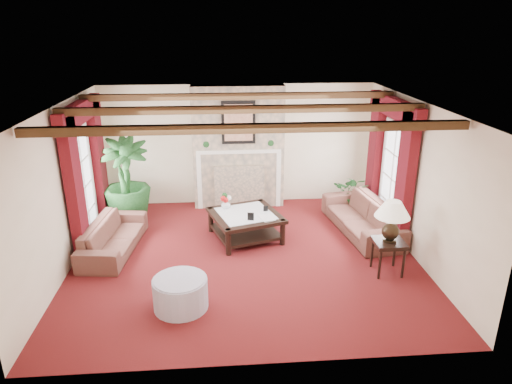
{
  "coord_description": "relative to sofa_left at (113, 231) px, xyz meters",
  "views": [
    {
      "loc": [
        -0.4,
        -7.24,
        3.92
      ],
      "look_at": [
        0.22,
        0.4,
        1.08
      ],
      "focal_mm": 32.0,
      "sensor_mm": 36.0,
      "label": 1
    }
  ],
  "objects": [
    {
      "name": "ceiling",
      "position": [
        2.39,
        -0.45,
        2.32
      ],
      "size": [
        6.0,
        6.0,
        0.0
      ],
      "primitive_type": "plane",
      "rotation": [
        3.14,
        0.0,
        0.0
      ],
      "color": "white",
      "rests_on": "floor"
    },
    {
      "name": "potted_palm",
      "position": [
        0.02,
        1.4,
        0.12
      ],
      "size": [
        1.52,
        2.07,
        1.0
      ],
      "primitive_type": "imported",
      "rotation": [
        0.0,
        0.0,
        0.15
      ],
      "color": "black",
      "rests_on": "ground"
    },
    {
      "name": "table_lamp",
      "position": [
        4.71,
        -1.17,
        0.56
      ],
      "size": [
        0.57,
        0.57,
        0.72
      ],
      "primitive_type": null,
      "color": "black",
      "rests_on": "side_table"
    },
    {
      "name": "photo_frame_b",
      "position": [
        2.83,
        0.4,
        0.19
      ],
      "size": [
        0.09,
        0.03,
        0.12
      ],
      "primitive_type": null,
      "rotation": [
        0.0,
        0.0,
        0.16
      ],
      "color": "black",
      "rests_on": "coffee_table"
    },
    {
      "name": "floor",
      "position": [
        2.39,
        -0.45,
        -0.38
      ],
      "size": [
        6.0,
        6.0,
        0.0
      ],
      "primitive_type": "plane",
      "color": "#450C0C",
      "rests_on": "ground"
    },
    {
      "name": "right_wall",
      "position": [
        5.39,
        -0.45,
        0.97
      ],
      "size": [
        0.02,
        5.5,
        2.7
      ],
      "primitive_type": "cube",
      "color": "beige",
      "rests_on": "ground"
    },
    {
      "name": "flower_vase",
      "position": [
        2.07,
        0.62,
        0.22
      ],
      "size": [
        0.22,
        0.22,
        0.18
      ],
      "primitive_type": "imported",
      "rotation": [
        0.0,
        0.0,
        0.1
      ],
      "color": "silver",
      "rests_on": "coffee_table"
    },
    {
      "name": "ottoman",
      "position": [
        1.35,
        -1.91,
        -0.14
      ],
      "size": [
        0.8,
        0.8,
        0.46
      ],
      "primitive_type": "cylinder",
      "color": "#9F9DB2",
      "rests_on": "ground"
    },
    {
      "name": "curtains_left",
      "position": [
        -0.47,
        0.55,
        2.17
      ],
      "size": [
        0.2,
        2.4,
        2.55
      ],
      "primitive_type": null,
      "color": "#430913",
      "rests_on": "ground"
    },
    {
      "name": "fireplace",
      "position": [
        2.39,
        2.1,
        2.32
      ],
      "size": [
        2.0,
        0.52,
        2.7
      ],
      "primitive_type": null,
      "color": "tan",
      "rests_on": "ground"
    },
    {
      "name": "side_table",
      "position": [
        4.71,
        -1.17,
        -0.09
      ],
      "size": [
        0.59,
        0.59,
        0.58
      ],
      "primitive_type": null,
      "rotation": [
        0.0,
        0.0,
        -0.23
      ],
      "color": "black",
      "rests_on": "ground"
    },
    {
      "name": "coffee_table",
      "position": [
        2.43,
        0.33,
        -0.12
      ],
      "size": [
        1.55,
        1.55,
        0.5
      ],
      "primitive_type": null,
      "rotation": [
        0.0,
        0.0,
        0.31
      ],
      "color": "black",
      "rests_on": "ground"
    },
    {
      "name": "sofa_left",
      "position": [
        0.0,
        0.0,
        0.0
      ],
      "size": [
        2.05,
        1.01,
        0.75
      ],
      "primitive_type": "imported",
      "rotation": [
        0.0,
        0.0,
        1.45
      ],
      "color": "#360E1C",
      "rests_on": "ground"
    },
    {
      "name": "photo_frame_a",
      "position": [
        2.51,
        -0.01,
        0.21
      ],
      "size": [
        0.12,
        0.05,
        0.16
      ],
      "primitive_type": null,
      "rotation": [
        0.0,
        0.0,
        -0.22
      ],
      "color": "black",
      "rests_on": "coffee_table"
    },
    {
      "name": "sofa_right",
      "position": [
        4.76,
        0.43,
        0.06
      ],
      "size": [
        2.4,
        1.26,
        0.87
      ],
      "primitive_type": "imported",
      "rotation": [
        0.0,
        0.0,
        -1.43
      ],
      "color": "#360E1C",
      "rests_on": "ground"
    },
    {
      "name": "french_door_left",
      "position": [
        -0.58,
        0.55,
        1.75
      ],
      "size": [
        0.1,
        1.1,
        2.16
      ],
      "primitive_type": null,
      "color": "white",
      "rests_on": "ground"
    },
    {
      "name": "french_door_right",
      "position": [
        5.36,
        0.55,
        1.75
      ],
      "size": [
        0.1,
        1.1,
        2.16
      ],
      "primitive_type": null,
      "color": "white",
      "rests_on": "ground"
    },
    {
      "name": "back_wall",
      "position": [
        2.39,
        2.3,
        0.97
      ],
      "size": [
        6.0,
        0.02,
        2.7
      ],
      "primitive_type": "cube",
      "color": "beige",
      "rests_on": "ground"
    },
    {
      "name": "book",
      "position": [
        2.71,
        0.02,
        0.29
      ],
      "size": [
        0.25,
        0.15,
        0.32
      ],
      "primitive_type": "imported",
      "rotation": [
        0.0,
        0.0,
        0.29
      ],
      "color": "black",
      "rests_on": "coffee_table"
    },
    {
      "name": "left_wall",
      "position": [
        -0.61,
        -0.45,
        0.97
      ],
      "size": [
        0.02,
        5.5,
        2.7
      ],
      "primitive_type": "cube",
      "color": "beige",
      "rests_on": "ground"
    },
    {
      "name": "ceiling_beams",
      "position": [
        2.39,
        -0.45,
        2.26
      ],
      "size": [
        6.0,
        3.0,
        0.12
      ],
      "primitive_type": null,
      "color": "#3C2613",
      "rests_on": "ceiling"
    },
    {
      "name": "curtains_right",
      "position": [
        5.25,
        0.55,
        2.17
      ],
      "size": [
        0.2,
        2.4,
        2.55
      ],
      "primitive_type": null,
      "color": "#430913",
      "rests_on": "ground"
    },
    {
      "name": "small_plant",
      "position": [
        4.84,
        1.49,
        -0.04
      ],
      "size": [
        1.47,
        1.48,
        0.66
      ],
      "primitive_type": "imported",
      "rotation": [
        0.0,
        0.0,
        -0.49
      ],
      "color": "black",
      "rests_on": "ground"
    }
  ]
}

